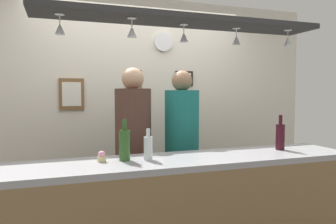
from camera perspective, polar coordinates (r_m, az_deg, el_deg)
back_wall at (r=3.80m, az=-4.94°, el=0.22°), size 4.40×0.06×2.60m
bar_counter at (r=2.42m, az=4.90°, el=-16.52°), size 2.70×0.55×1.02m
overhead_glass_rack at (r=2.52m, az=3.10°, el=15.80°), size 2.20×0.36×0.04m
hanging_wineglass_far_left at (r=2.31m, az=-18.55°, el=13.88°), size 0.07×0.07×0.13m
hanging_wineglass_left at (r=2.33m, az=-6.39°, el=13.99°), size 0.07×0.07×0.13m
hanging_wineglass_center_left at (r=2.52m, az=2.75°, el=13.18°), size 0.07×0.07×0.13m
hanging_wineglass_center at (r=2.72m, az=11.97°, el=12.41°), size 0.07×0.07×0.13m
hanging_wineglass_center_right at (r=2.91m, az=20.39°, el=11.68°), size 0.07×0.07×0.13m
person_middle_brown_shirt at (r=3.07m, az=-6.16°, el=-5.15°), size 0.34×0.34×1.75m
person_right_teal_shirt at (r=3.21m, az=2.45°, el=-4.92°), size 0.34×0.34×1.73m
bottle_wine_dark_red at (r=2.93m, az=19.20°, el=-4.03°), size 0.08×0.08×0.30m
bottle_champagne_green at (r=2.36m, az=-7.67°, el=-5.66°), size 0.08×0.08×0.30m
bottle_soda_clear at (r=2.37m, az=-3.52°, el=-6.26°), size 0.06×0.06×0.23m
cupcake at (r=2.36m, az=-11.63°, el=-7.75°), size 0.06×0.06×0.08m
picture_frame_lower_pair at (r=3.91m, az=2.68°, el=1.81°), size 0.30×0.02×0.18m
picture_frame_crest at (r=3.73m, az=-6.08°, el=5.44°), size 0.18×0.02×0.26m
picture_frame_upper_small at (r=3.92m, az=2.89°, el=5.91°), size 0.22×0.02×0.18m
picture_frame_caricature at (r=3.64m, az=-16.66°, el=3.03°), size 0.26×0.02×0.34m
wall_clock at (r=3.86m, az=-0.83°, el=12.28°), size 0.22×0.03×0.22m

